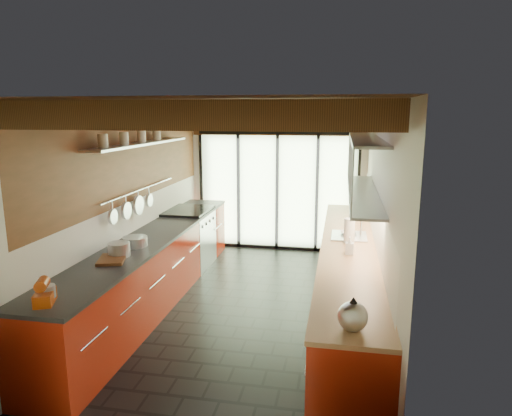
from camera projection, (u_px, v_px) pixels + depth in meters
name	position (u px, v px, depth m)	size (l,w,h in m)	color
ground	(247.00, 307.00, 5.97)	(5.50, 5.50, 0.00)	black
room_shell	(247.00, 182.00, 5.63)	(5.50, 5.50, 5.50)	silver
ceiling_beams	(253.00, 116.00, 5.83)	(3.14, 5.06, 4.90)	#593316
glass_door	(277.00, 160.00, 8.22)	(2.95, 0.10, 2.90)	#C6EAAD
left_counter	(154.00, 268.00, 6.11)	(0.68, 5.00, 0.92)	#A2220E
range_stove	(189.00, 238.00, 7.50)	(0.66, 0.90, 0.97)	silver
right_counter	(348.00, 281.00, 5.65)	(0.68, 5.00, 0.92)	#A2220E
sink_assembly	(350.00, 233.00, 5.92)	(0.45, 0.52, 0.43)	silver
upper_cabinets_right	(365.00, 166.00, 5.62)	(0.34, 3.00, 3.00)	silver
left_wall_fixtures	(140.00, 161.00, 5.99)	(0.28, 2.60, 0.96)	silver
stand_mixer	(45.00, 293.00, 3.84)	(0.23, 0.29, 0.23)	#B63F0E
pot_large	(119.00, 249.00, 5.10)	(0.24, 0.24, 0.16)	silver
pot_small	(135.00, 241.00, 5.49)	(0.30, 0.30, 0.11)	silver
cutting_board	(112.00, 259.00, 4.95)	(0.27, 0.38, 0.03)	brown
kettle	(353.00, 315.00, 3.36)	(0.28, 0.31, 0.27)	silver
paper_towel	(349.00, 231.00, 5.61)	(0.15, 0.15, 0.36)	white
soap_bottle	(350.00, 246.00, 5.17)	(0.09, 0.09, 0.20)	silver
bowl	(349.00, 233.00, 5.99)	(0.21, 0.21, 0.05)	silver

